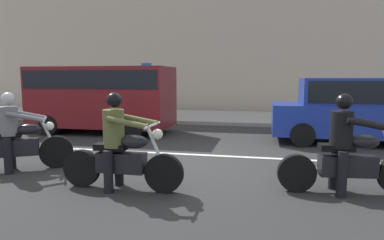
% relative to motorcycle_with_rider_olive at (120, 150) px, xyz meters
% --- Properties ---
extents(ground_plane, '(80.00, 80.00, 0.00)m').
position_rel_motorcycle_with_rider_olive_xyz_m(ground_plane, '(0.87, 1.78, -0.65)').
color(ground_plane, '#2A2A2A').
extents(sidewalk_slab, '(40.00, 4.40, 0.14)m').
position_rel_motorcycle_with_rider_olive_xyz_m(sidewalk_slab, '(0.87, 9.78, -0.58)').
color(sidewalk_slab, '#99968E').
rests_on(sidewalk_slab, ground_plane).
extents(building_facade, '(40.00, 1.40, 10.67)m').
position_rel_motorcycle_with_rider_olive_xyz_m(building_facade, '(0.87, 13.18, 4.69)').
color(building_facade, '#B7A893').
rests_on(building_facade, ground_plane).
extents(lane_marking_stripe, '(18.00, 0.14, 0.01)m').
position_rel_motorcycle_with_rider_olive_xyz_m(lane_marking_stripe, '(0.37, 2.68, -0.65)').
color(lane_marking_stripe, silver).
rests_on(lane_marking_stripe, ground_plane).
extents(motorcycle_with_rider_olive, '(2.06, 0.70, 1.59)m').
position_rel_motorcycle_with_rider_olive_xyz_m(motorcycle_with_rider_olive, '(0.00, 0.00, 0.00)').
color(motorcycle_with_rider_olive, black).
rests_on(motorcycle_with_rider_olive, ground_plane).
extents(motorcycle_with_rider_gray, '(1.82, 1.18, 1.54)m').
position_rel_motorcycle_with_rider_olive_xyz_m(motorcycle_with_rider_gray, '(-2.45, 0.61, -0.02)').
color(motorcycle_with_rider_gray, black).
rests_on(motorcycle_with_rider_gray, ground_plane).
extents(motorcycle_with_rider_black_leather, '(2.15, 0.72, 1.58)m').
position_rel_motorcycle_with_rider_olive_xyz_m(motorcycle_with_rider_black_leather, '(3.55, 0.57, -0.00)').
color(motorcycle_with_rider_black_leather, black).
rests_on(motorcycle_with_rider_black_leather, ground_plane).
extents(parked_hatchback_cobalt_blue, '(4.05, 1.76, 1.80)m').
position_rel_motorcycle_with_rider_olive_xyz_m(parked_hatchback_cobalt_blue, '(4.52, 4.96, 0.29)').
color(parked_hatchback_cobalt_blue, navy).
rests_on(parked_hatchback_cobalt_blue, ground_plane).
extents(parked_van_maroon, '(4.54, 1.96, 2.15)m').
position_rel_motorcycle_with_rider_olive_xyz_m(parked_van_maroon, '(-2.95, 5.25, 0.60)').
color(parked_van_maroon, maroon).
rests_on(parked_van_maroon, ground_plane).
extents(street_sign_post, '(0.44, 0.08, 2.29)m').
position_rel_motorcycle_with_rider_olive_xyz_m(street_sign_post, '(-2.60, 8.61, 0.89)').
color(street_sign_post, gray).
rests_on(street_sign_post, sidewalk_slab).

